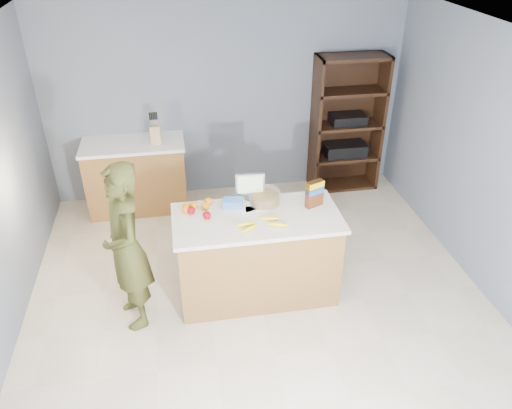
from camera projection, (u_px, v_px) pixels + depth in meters
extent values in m
cube|color=beige|center=(262.00, 311.00, 4.82)|extent=(4.50, 5.00, 0.02)
cube|color=slate|center=(227.00, 101.00, 6.28)|extent=(4.50, 0.02, 2.50)
cube|color=slate|center=(508.00, 178.00, 4.50)|extent=(0.02, 5.00, 2.50)
cube|color=white|center=(265.00, 48.00, 3.52)|extent=(4.50, 5.00, 0.02)
cube|color=brown|center=(257.00, 257.00, 4.85)|extent=(1.50, 0.70, 0.86)
cube|color=silver|center=(257.00, 218.00, 4.61)|extent=(1.56, 0.76, 0.04)
cube|color=black|center=(257.00, 287.00, 5.04)|extent=(1.46, 0.66, 0.10)
cube|color=brown|center=(137.00, 177.00, 6.27)|extent=(1.20, 0.60, 0.86)
cube|color=white|center=(132.00, 144.00, 6.04)|extent=(1.24, 0.62, 0.04)
cube|color=black|center=(343.00, 120.00, 6.67)|extent=(0.90, 0.04, 1.80)
cube|color=black|center=(315.00, 127.00, 6.45)|extent=(0.04, 0.40, 1.80)
cube|color=black|center=(378.00, 123.00, 6.58)|extent=(0.04, 0.40, 1.80)
cube|color=black|center=(341.00, 184.00, 6.97)|extent=(0.90, 0.40, 0.04)
cube|color=black|center=(344.00, 156.00, 6.75)|extent=(0.90, 0.40, 0.04)
cube|color=black|center=(347.00, 125.00, 6.52)|extent=(0.90, 0.40, 0.04)
cube|color=black|center=(350.00, 91.00, 6.29)|extent=(0.90, 0.40, 0.04)
cube|color=black|center=(354.00, 57.00, 6.06)|extent=(0.90, 0.40, 0.04)
cube|color=black|center=(345.00, 149.00, 6.70)|extent=(0.55, 0.32, 0.16)
cube|color=black|center=(348.00, 119.00, 6.48)|extent=(0.45, 0.30, 0.12)
imported|color=#3A3C18|center=(126.00, 248.00, 4.34)|extent=(0.54, 0.68, 1.61)
cube|color=tan|center=(155.00, 135.00, 5.96)|extent=(0.12, 0.10, 0.22)
cylinder|color=black|center=(151.00, 123.00, 5.87)|extent=(0.02, 0.02, 0.09)
cylinder|color=black|center=(152.00, 123.00, 5.88)|extent=(0.02, 0.02, 0.09)
cylinder|color=black|center=(154.00, 122.00, 5.88)|extent=(0.02, 0.02, 0.09)
cylinder|color=black|center=(156.00, 122.00, 5.88)|extent=(0.02, 0.02, 0.09)
cylinder|color=black|center=(157.00, 122.00, 5.89)|extent=(0.02, 0.02, 0.09)
cube|color=white|center=(250.00, 208.00, 4.72)|extent=(0.25, 0.19, 0.00)
cube|color=white|center=(257.00, 209.00, 4.72)|extent=(0.23, 0.13, 0.00)
ellipsoid|color=yellow|center=(246.00, 224.00, 4.45)|extent=(0.19, 0.05, 0.04)
ellipsoid|color=yellow|center=(249.00, 229.00, 4.39)|extent=(0.18, 0.13, 0.04)
ellipsoid|color=yellow|center=(270.00, 219.00, 4.54)|extent=(0.19, 0.07, 0.04)
ellipsoid|color=yellow|center=(278.00, 225.00, 4.45)|extent=(0.19, 0.09, 0.04)
sphere|color=#960410|center=(191.00, 211.00, 4.62)|extent=(0.08, 0.08, 0.08)
sphere|color=#960410|center=(207.00, 215.00, 4.55)|extent=(0.08, 0.08, 0.08)
sphere|color=orange|center=(186.00, 209.00, 4.64)|extent=(0.08, 0.08, 0.08)
sphere|color=orange|center=(193.00, 205.00, 4.70)|extent=(0.08, 0.08, 0.08)
sphere|color=orange|center=(205.00, 206.00, 4.69)|extent=(0.08, 0.08, 0.08)
sphere|color=orange|center=(208.00, 201.00, 4.76)|extent=(0.08, 0.08, 0.08)
sphere|color=orange|center=(186.00, 207.00, 4.67)|extent=(0.08, 0.08, 0.08)
cube|color=blue|center=(233.00, 203.00, 4.73)|extent=(0.20, 0.15, 0.08)
cylinder|color=#267219|center=(265.00, 199.00, 4.79)|extent=(0.27, 0.27, 0.09)
cylinder|color=white|center=(265.00, 197.00, 4.78)|extent=(0.30, 0.30, 0.13)
cylinder|color=silver|center=(250.00, 199.00, 4.87)|extent=(0.12, 0.12, 0.01)
cylinder|color=silver|center=(250.00, 196.00, 4.85)|extent=(0.02, 0.02, 0.05)
cube|color=silver|center=(250.00, 184.00, 4.78)|extent=(0.28, 0.06, 0.22)
cube|color=yellow|center=(250.00, 185.00, 4.77)|extent=(0.24, 0.03, 0.18)
cube|color=#592B14|center=(314.00, 194.00, 4.70)|extent=(0.18, 0.12, 0.26)
cube|color=yellow|center=(315.00, 185.00, 4.65)|extent=(0.19, 0.13, 0.06)
cube|color=blue|center=(315.00, 191.00, 4.68)|extent=(0.19, 0.13, 0.05)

